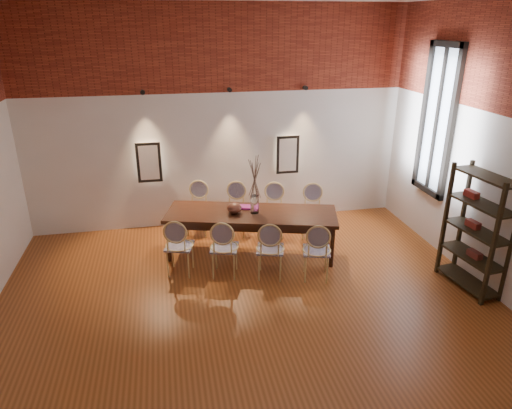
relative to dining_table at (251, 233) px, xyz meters
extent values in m
cube|color=#964E21|center=(-0.32, -2.05, -0.39)|extent=(7.00, 7.00, 0.02)
cube|color=silver|center=(-0.32, 1.50, 1.62)|extent=(7.00, 0.10, 4.00)
cube|color=maroon|center=(-0.32, 1.43, 2.88)|extent=(7.00, 0.02, 1.50)
cube|color=maroon|center=(-0.32, -5.53, 2.88)|extent=(7.00, 0.02, 1.50)
cube|color=#FFEAC6|center=(-1.62, 1.40, 0.93)|extent=(0.36, 0.06, 0.66)
cube|color=#FFEAC6|center=(0.98, 1.40, 0.93)|extent=(0.36, 0.06, 0.66)
cylinder|color=black|center=(-1.62, 1.37, 2.17)|extent=(0.08, 0.10, 0.08)
cylinder|color=black|center=(-0.12, 1.37, 2.17)|extent=(0.08, 0.10, 0.08)
cylinder|color=black|center=(1.28, 1.37, 2.17)|extent=(0.08, 0.10, 0.08)
cube|color=silver|center=(3.14, -0.05, 1.77)|extent=(0.02, 0.78, 2.38)
cube|color=black|center=(3.12, -0.05, 1.77)|extent=(0.08, 0.90, 2.50)
cube|color=black|center=(3.12, -0.05, 1.77)|extent=(0.06, 0.06, 2.40)
cube|color=#35190E|center=(0.00, 0.00, 0.00)|extent=(2.94, 1.62, 0.75)
cylinder|color=silver|center=(0.05, -0.02, 0.53)|extent=(0.14, 0.14, 0.30)
ellipsoid|color=brown|center=(-0.27, 0.02, 0.46)|extent=(0.24, 0.24, 0.18)
cube|color=#9B1D82|center=(-0.03, 0.21, 0.39)|extent=(0.30, 0.24, 0.03)
camera|label=1|loc=(-1.30, -6.80, 3.30)|focal=32.00mm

